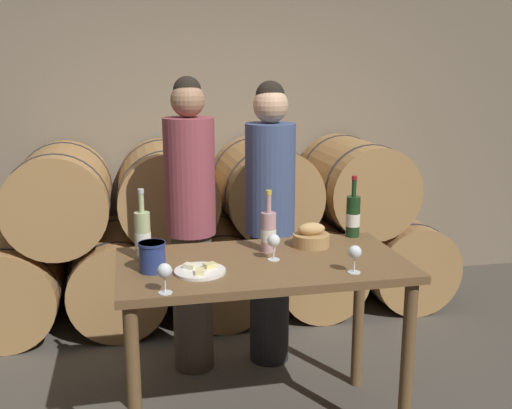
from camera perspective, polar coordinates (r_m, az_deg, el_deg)
name	(u,v)px	position (r m, az deg, el deg)	size (l,w,h in m)	color
stone_wall_back	(204,97)	(4.93, -5.02, 10.20)	(10.00, 0.12, 3.20)	#7F705B
barrel_stack	(216,234)	(4.51, -3.83, -2.80)	(3.61, 0.93, 1.30)	#A87A47
tasting_table	(262,287)	(2.98, 0.61, -7.91)	(1.40, 0.74, 0.92)	brown
person_left	(191,223)	(3.58, -6.23, -1.75)	(0.30, 0.30, 1.79)	#4C4238
person_right	(270,220)	(3.67, 1.34, -1.53)	(0.30, 0.30, 1.76)	#232326
wine_bottle_red	(353,216)	(3.36, 9.22, -1.08)	(0.08, 0.08, 0.34)	#193819
wine_bottle_white	(143,235)	(2.98, -10.73, -2.90)	(0.08, 0.08, 0.35)	#ADBC7F
wine_bottle_rose	(269,231)	(3.06, 1.20, -2.56)	(0.08, 0.08, 0.32)	#BC8E93
blue_crock	(152,256)	(2.81, -9.86, -4.84)	(0.13, 0.13, 0.14)	navy
bread_basket	(311,237)	(3.17, 5.28, -3.12)	(0.19, 0.19, 0.13)	#A87F4C
cheese_plate	(200,271)	(2.79, -5.36, -6.29)	(0.24, 0.24, 0.04)	white
wine_glass_far_left	(165,272)	(2.54, -8.70, -6.37)	(0.06, 0.06, 0.13)	white
wine_glass_left	(274,242)	(2.93, 1.70, -3.55)	(0.06, 0.06, 0.13)	white
wine_glass_center	(355,253)	(2.78, 9.39, -4.61)	(0.06, 0.06, 0.13)	white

